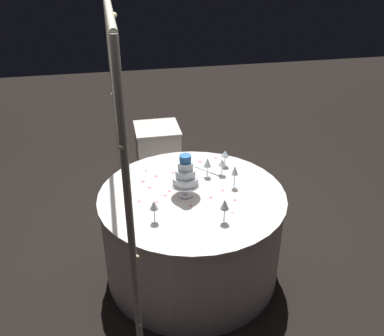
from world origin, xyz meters
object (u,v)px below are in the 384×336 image
at_px(main_table, 192,234).
at_px(wine_glass_5, 225,154).
at_px(wine_glass_0, 207,163).
at_px(side_table, 158,160).
at_px(wine_glass_3, 154,206).
at_px(wine_glass_4, 225,205).
at_px(wine_glass_2, 222,163).
at_px(decorative_arch, 117,116).
at_px(wine_glass_1, 235,171).
at_px(cake_knife, 207,171).
at_px(tiered_cake, 185,175).

relative_size(main_table, wine_glass_5, 9.82).
bearing_deg(wine_glass_0, side_table, 14.19).
height_order(wine_glass_3, wine_glass_4, wine_glass_4).
relative_size(wine_glass_2, wine_glass_4, 0.80).
bearing_deg(wine_glass_5, main_table, 136.55).
relative_size(decorative_arch, wine_glass_5, 15.05).
xyz_separation_m(decorative_arch, wine_glass_4, (-0.39, -0.64, -0.53)).
bearing_deg(main_table, side_table, 4.38).
relative_size(main_table, wine_glass_1, 7.57).
height_order(wine_glass_1, cake_knife, wine_glass_1).
bearing_deg(wine_glass_2, decorative_arch, 106.43).
bearing_deg(wine_glass_0, wine_glass_3, 136.83).
xyz_separation_m(wine_glass_2, cake_knife, (0.08, 0.10, -0.10)).
height_order(main_table, tiered_cake, tiered_cake).
bearing_deg(wine_glass_3, tiered_cake, -43.93).
bearing_deg(wine_glass_0, tiered_cake, 137.70).
distance_m(main_table, wine_glass_3, 0.66).
bearing_deg(decorative_arch, wine_glass_5, -66.32).
relative_size(wine_glass_0, wine_glass_2, 1.16).
distance_m(decorative_arch, main_table, 1.16).
distance_m(side_table, tiered_cake, 1.43).
bearing_deg(decorative_arch, main_table, -90.14).
height_order(wine_glass_1, wine_glass_3, wine_glass_1).
distance_m(decorative_arch, cake_knife, 1.01).
relative_size(wine_glass_4, cake_knife, 0.74).
height_order(wine_glass_5, cake_knife, wine_glass_5).
height_order(decorative_arch, wine_glass_4, decorative_arch).
xyz_separation_m(main_table, wine_glass_3, (-0.29, 0.32, 0.50)).
height_order(tiered_cake, wine_glass_0, tiered_cake).
height_order(decorative_arch, wine_glass_2, decorative_arch).
bearing_deg(wine_glass_2, main_table, 128.64).
height_order(wine_glass_1, wine_glass_2, wine_glass_1).
bearing_deg(wine_glass_3, decorative_arch, 32.12).
bearing_deg(decorative_arch, wine_glass_4, -120.97).
distance_m(wine_glass_0, wine_glass_5, 0.23).
height_order(wine_glass_1, wine_glass_4, wine_glass_1).
distance_m(wine_glass_1, wine_glass_2, 0.21).
relative_size(wine_glass_3, wine_glass_4, 0.92).
distance_m(wine_glass_0, wine_glass_3, 0.71).
height_order(wine_glass_0, cake_knife, wine_glass_0).
xyz_separation_m(decorative_arch, side_table, (1.31, -0.40, -1.05)).
bearing_deg(wine_glass_3, side_table, -7.73).
relative_size(wine_glass_3, wine_glass_5, 1.14).
relative_size(decorative_arch, wine_glass_0, 13.00).
bearing_deg(wine_glass_3, wine_glass_5, -45.39).
relative_size(tiered_cake, wine_glass_4, 1.88).
bearing_deg(decorative_arch, cake_knife, -65.44).
xyz_separation_m(wine_glass_1, cake_knife, (0.28, 0.15, -0.13)).
bearing_deg(cake_knife, wine_glass_3, 139.94).
relative_size(side_table, wine_glass_4, 4.16).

